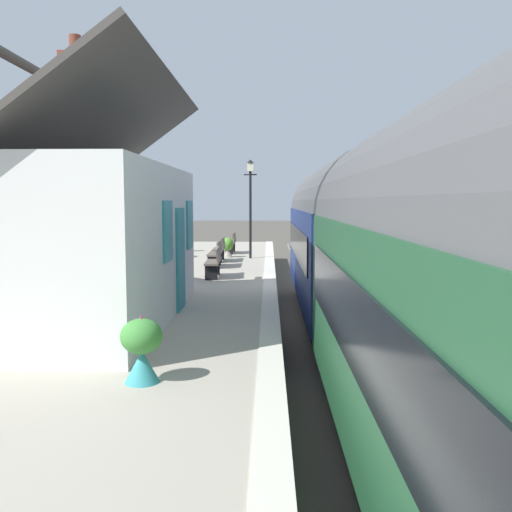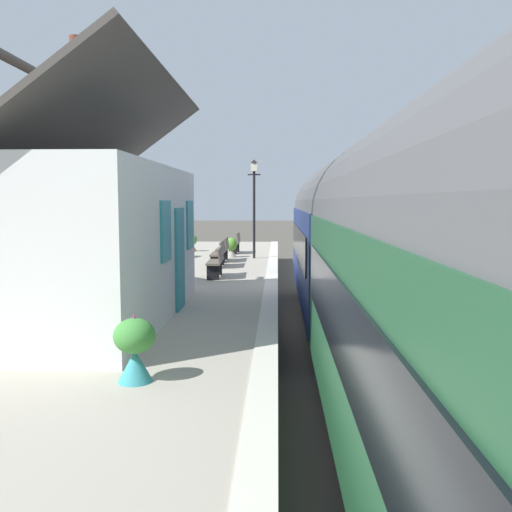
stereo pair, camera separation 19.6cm
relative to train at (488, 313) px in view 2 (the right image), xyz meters
The scene contains 19 objects.
ground_plane 10.25m from the train, ahead, with size 160.00×160.00×0.00m, color #4C473F.
platform 11.19m from the train, 25.66° to the left, with size 32.00×5.78×0.99m, color #A39B8C.
platform_edge_coping 10.26m from the train, 11.77° to the left, with size 32.00×0.36×0.02m, color beige.
rail_near 10.22m from the train, ahead, with size 52.00×0.08×0.14m, color gray.
rail_far 10.22m from the train, ahead, with size 52.00×0.08×0.14m, color gray.
train is the anchor object (origin of this frame).
station_building 8.08m from the train, 48.78° to the left, with size 7.01×4.50×5.61m.
bench_mid_platform 19.41m from the train, 11.07° to the left, with size 1.40×0.44×0.88m.
bench_near_building 11.86m from the train, 18.22° to the left, with size 1.41×0.48×0.88m.
bench_platform_end 14.45m from the train, 15.69° to the left, with size 1.40×0.44×0.88m.
bench_by_lamp 16.22m from the train, 14.04° to the left, with size 1.41×0.45×0.88m.
planter_corner_building 17.65m from the train, 12.31° to the left, with size 0.46×0.46×0.79m.
planter_under_sign 20.72m from the train, 16.12° to the left, with size 0.45×0.45×0.77m.
planter_bench_right 4.10m from the train, 66.06° to the left, with size 0.52×0.52×0.87m.
planter_edge_far 18.10m from the train, 18.11° to the left, with size 0.88×0.32×0.65m.
planter_bench_left 18.75m from the train, 20.69° to the left, with size 0.53×0.53×0.79m.
planter_by_door 20.32m from the train, 20.08° to the left, with size 0.58×0.58×0.88m.
lamp_post_platform 17.19m from the train, ahead, with size 0.32×0.50×3.85m.
tree_far_right 25.60m from the train, 29.70° to the left, with size 4.44×4.10×6.39m.
Camera 2 is at (-15.05, 1.01, 3.22)m, focal length 39.33 mm.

